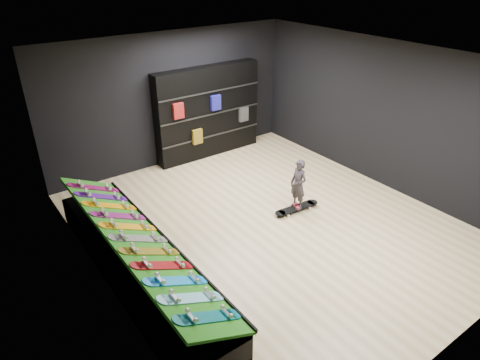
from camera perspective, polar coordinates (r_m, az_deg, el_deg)
floor at (r=7.97m, az=3.77°, el=-5.90°), size 6.00×7.00×0.01m
ceiling at (r=6.78m, az=4.59°, el=15.65°), size 6.00×7.00×0.01m
wall_back at (r=9.99m, az=-9.04°, el=10.57°), size 6.00×0.02×3.00m
wall_front at (r=5.44m, az=28.75°, el=-8.71°), size 6.00×0.02×3.00m
wall_left at (r=5.97m, az=-18.60°, el=-3.16°), size 0.02×7.00×3.00m
wall_right at (r=9.35m, az=18.55°, el=8.22°), size 0.02×7.00×3.00m
display_rack at (r=6.78m, az=-13.37°, el=-11.12°), size 0.90×4.50×0.50m
turf_ramp at (r=6.51m, az=-13.41°, el=-7.81°), size 0.92×4.50×0.46m
back_shelving at (r=10.36m, az=-4.30°, el=9.02°), size 2.70×0.32×2.16m
floor_skateboard at (r=8.39m, az=7.55°, el=-3.88°), size 1.00×0.31×0.09m
child at (r=8.21m, az=7.70°, el=-1.82°), size 0.16×0.23×0.60m
display_board_0 at (r=5.18m, az=-4.24°, el=-17.76°), size 0.93×0.22×0.50m
display_board_1 at (r=5.42m, az=-6.48°, el=-15.37°), size 0.93×0.22×0.50m
display_board_2 at (r=5.67m, az=-8.48°, el=-13.16°), size 0.93×0.22×0.50m
display_board_3 at (r=5.93m, az=-10.27°, el=-11.14°), size 0.93×0.22×0.50m
display_board_4 at (r=6.21m, az=-11.88°, el=-9.28°), size 0.93×0.22×0.50m
display_board_5 at (r=6.50m, az=-13.33°, el=-7.58°), size 0.93×0.22×0.50m
display_board_6 at (r=6.80m, az=-14.65°, el=-6.03°), size 0.93×0.22×0.50m
display_board_7 at (r=7.11m, az=-15.85°, el=-4.60°), size 0.93×0.22×0.50m
display_board_8 at (r=7.42m, az=-16.95°, el=-3.29°), size 0.93×0.22×0.50m
display_board_9 at (r=7.74m, az=-17.96°, el=-2.08°), size 0.93×0.22×0.50m
display_board_10 at (r=8.06m, az=-18.88°, el=-0.97°), size 0.93×0.22×0.50m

